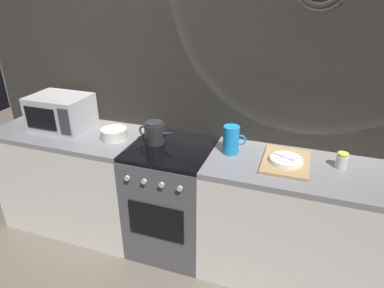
{
  "coord_description": "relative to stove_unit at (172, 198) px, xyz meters",
  "views": [
    {
      "loc": [
        0.87,
        -2.01,
        1.98
      ],
      "look_at": [
        0.16,
        0.0,
        0.95
      ],
      "focal_mm": 31.43,
      "sensor_mm": 36.0,
      "label": 1
    }
  ],
  "objects": [
    {
      "name": "ground_plane",
      "position": [
        0.0,
        0.0,
        -0.45
      ],
      "size": [
        8.0,
        8.0,
        0.0
      ],
      "primitive_type": "plane",
      "color": "#6B6054"
    },
    {
      "name": "back_wall",
      "position": [
        0.0,
        0.32,
        0.75
      ],
      "size": [
        3.6,
        0.05,
        2.4
      ],
      "color": "#A39989",
      "rests_on": "ground_plane"
    },
    {
      "name": "counter_left",
      "position": [
        -0.9,
        0.0,
        0.0
      ],
      "size": [
        1.2,
        0.6,
        0.9
      ],
      "color": "silver",
      "rests_on": "ground_plane"
    },
    {
      "name": "stove_unit",
      "position": [
        0.0,
        0.0,
        0.0
      ],
      "size": [
        0.6,
        0.63,
        0.9
      ],
      "color": "#4C4C51",
      "rests_on": "ground_plane"
    },
    {
      "name": "counter_right",
      "position": [
        0.9,
        0.0,
        0.0
      ],
      "size": [
        1.2,
        0.6,
        0.9
      ],
      "color": "silver",
      "rests_on": "ground_plane"
    },
    {
      "name": "microwave",
      "position": [
        -0.98,
        0.05,
        0.59
      ],
      "size": [
        0.46,
        0.35,
        0.27
      ],
      "color": "#B2B2B7",
      "rests_on": "counter_left"
    },
    {
      "name": "kettle",
      "position": [
        -0.14,
        0.03,
        0.53
      ],
      "size": [
        0.28,
        0.15,
        0.17
      ],
      "color": "#262628",
      "rests_on": "stove_unit"
    },
    {
      "name": "mixing_bowl",
      "position": [
        -0.46,
        -0.0,
        0.49
      ],
      "size": [
        0.2,
        0.2,
        0.08
      ],
      "primitive_type": "cylinder",
      "color": "silver",
      "rests_on": "counter_left"
    },
    {
      "name": "pitcher",
      "position": [
        0.43,
        0.05,
        0.55
      ],
      "size": [
        0.16,
        0.11,
        0.2
      ],
      "color": "#198CD8",
      "rests_on": "counter_right"
    },
    {
      "name": "dish_pile",
      "position": [
        0.81,
        0.02,
        0.47
      ],
      "size": [
        0.3,
        0.4,
        0.06
      ],
      "color": "tan",
      "rests_on": "counter_right"
    },
    {
      "name": "spice_jar",
      "position": [
        1.15,
        0.09,
        0.5
      ],
      "size": [
        0.08,
        0.08,
        0.1
      ],
      "color": "silver",
      "rests_on": "counter_right"
    }
  ]
}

